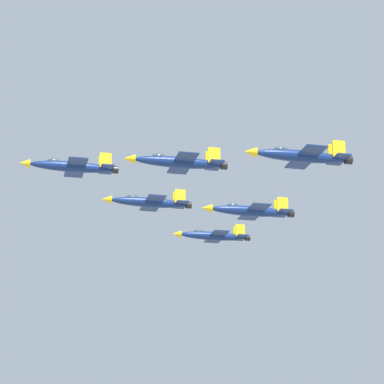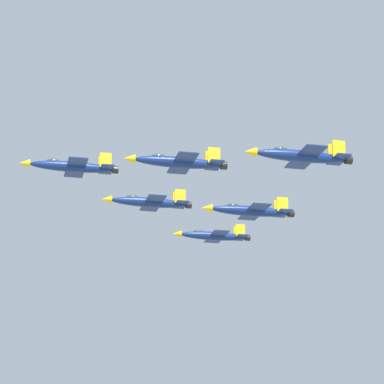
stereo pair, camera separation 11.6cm
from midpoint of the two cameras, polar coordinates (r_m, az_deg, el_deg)
jet_lead at (r=159.47m, az=-7.75°, el=1.65°), size 17.13×11.13×3.71m
jet_left_wingman at (r=147.58m, az=-0.88°, el=1.95°), size 17.12×11.11×3.70m
jet_right_wingman at (r=174.28m, az=-2.77°, el=-0.65°), size 17.42×11.35×3.79m
jet_left_outer at (r=138.22m, az=7.05°, el=2.33°), size 17.04×11.09×3.70m
jet_right_outer at (r=190.18m, az=1.40°, el=-2.83°), size 16.62×10.78×3.59m
jet_slot_rear at (r=163.37m, az=3.79°, el=-1.20°), size 17.15×11.15×3.72m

